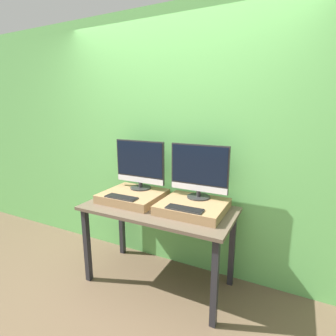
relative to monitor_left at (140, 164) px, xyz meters
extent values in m
plane|color=brown|center=(0.31, -0.54, -1.11)|extent=(12.00, 12.00, 0.00)
cube|color=#66B75B|center=(0.31, 0.21, 0.19)|extent=(8.00, 0.04, 2.60)
cube|color=brown|center=(0.31, -0.20, -0.35)|extent=(1.38, 0.68, 0.03)
cube|color=#232328|center=(-0.32, -0.48, -0.74)|extent=(0.05, 0.05, 0.75)
cube|color=#232328|center=(0.95, -0.48, -0.74)|extent=(0.05, 0.05, 0.75)
cube|color=#232328|center=(-0.32, 0.08, -0.74)|extent=(0.05, 0.05, 0.75)
cube|color=#232328|center=(0.95, 0.08, -0.74)|extent=(0.05, 0.05, 0.75)
cube|color=#99754C|center=(0.00, -0.14, -0.29)|extent=(0.56, 0.51, 0.08)
cylinder|color=#282828|center=(0.00, 0.00, -0.25)|extent=(0.21, 0.21, 0.01)
cylinder|color=#282828|center=(0.00, 0.00, -0.22)|extent=(0.04, 0.04, 0.05)
cube|color=#282828|center=(0.00, 0.00, 0.02)|extent=(0.54, 0.02, 0.43)
cube|color=black|center=(0.00, -0.01, 0.05)|extent=(0.52, 0.00, 0.35)
cube|color=silver|center=(0.00, -0.01, -0.16)|extent=(0.53, 0.00, 0.06)
cube|color=#2D2D2D|center=(0.00, -0.33, -0.25)|extent=(0.31, 0.11, 0.01)
cube|color=black|center=(0.00, -0.33, -0.24)|extent=(0.30, 0.10, 0.00)
cube|color=#99754C|center=(0.63, -0.14, -0.29)|extent=(0.56, 0.51, 0.08)
cylinder|color=#282828|center=(0.63, 0.00, -0.25)|extent=(0.21, 0.21, 0.01)
cylinder|color=#282828|center=(0.63, 0.00, -0.22)|extent=(0.04, 0.04, 0.05)
cube|color=#282828|center=(0.63, 0.00, 0.02)|extent=(0.54, 0.02, 0.43)
cube|color=black|center=(0.63, -0.01, 0.05)|extent=(0.52, 0.00, 0.35)
cube|color=silver|center=(0.63, -0.01, -0.16)|extent=(0.53, 0.00, 0.06)
cube|color=#2D2D2D|center=(0.63, -0.33, -0.25)|extent=(0.31, 0.11, 0.01)
cube|color=black|center=(0.63, -0.33, -0.24)|extent=(0.30, 0.10, 0.00)
camera|label=1|loc=(1.40, -2.17, 0.56)|focal=28.00mm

